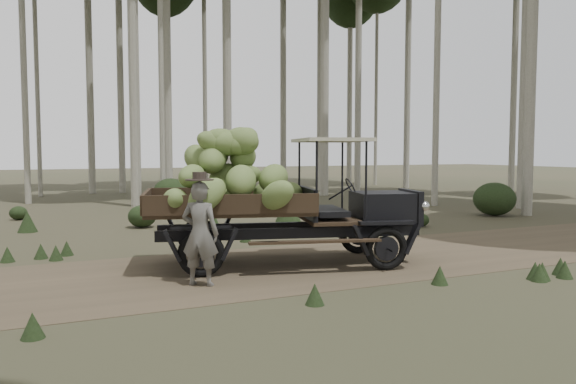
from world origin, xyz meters
The scene contains 5 objects.
ground centered at (0.00, 0.00, 0.00)m, with size 120.00×120.00×0.00m, color #473D2B.
dirt_track centered at (0.00, 0.00, 0.00)m, with size 70.00×4.00×0.01m, color brown.
banana_truck centered at (0.61, 0.21, 1.46)m, with size 5.33×2.96×2.64m.
farmer centered at (-0.77, -0.81, 0.84)m, with size 0.71×0.67×1.78m.
undergrowth centered at (-1.75, -0.70, 0.55)m, with size 22.92×22.71×1.33m.
Camera 1 is at (-3.12, -9.25, 2.11)m, focal length 35.00 mm.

